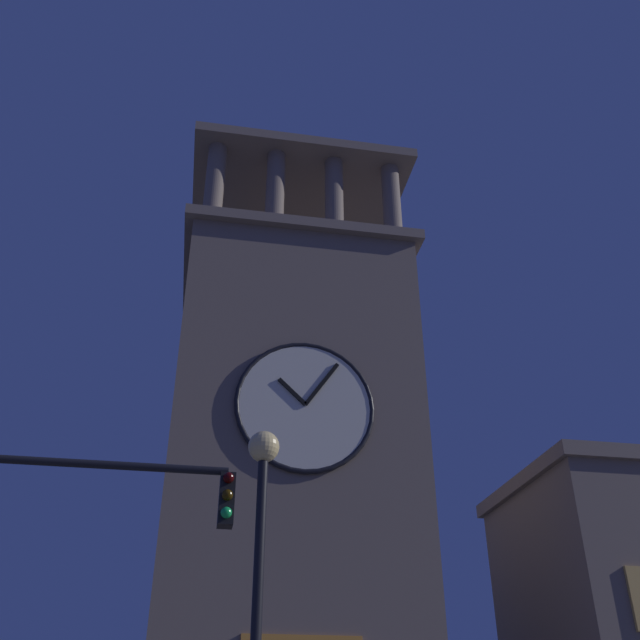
{
  "coord_description": "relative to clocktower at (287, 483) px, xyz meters",
  "views": [
    {
      "loc": [
        2.21,
        20.93,
        1.58
      ],
      "look_at": [
        -2.0,
        -3.19,
        15.96
      ],
      "focal_mm": 40.43,
      "sensor_mm": 36.0,
      "label": 1
    }
  ],
  "objects": [
    {
      "name": "clocktower",
      "position": [
        0.0,
        0.0,
        0.0
      ],
      "size": [
        8.57,
        8.43,
        25.1
      ],
      "color": "#75665B",
      "rests_on": "ground_plane"
    },
    {
      "name": "traffic_signal_far",
      "position": [
        4.83,
        13.8,
        -5.67
      ],
      "size": [
        3.56,
        0.41,
        5.44
      ],
      "color": "black",
      "rests_on": "ground_plane"
    },
    {
      "name": "street_lamp",
      "position": [
        2.18,
        14.52,
        -5.57
      ],
      "size": [
        0.44,
        0.44,
        5.37
      ],
      "color": "black",
      "rests_on": "ground_plane"
    }
  ]
}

